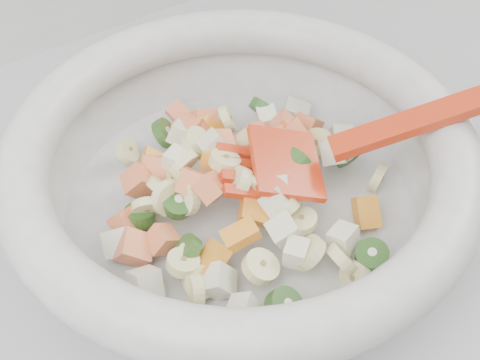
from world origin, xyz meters
TOP-DOWN VIEW (x-y plane):
  - mixing_bowl at (0.18, 1.42)m, footprint 0.43×0.36m

SIDE VIEW (x-z plane):
  - mixing_bowl at x=0.18m, z-range 0.88..1.02m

